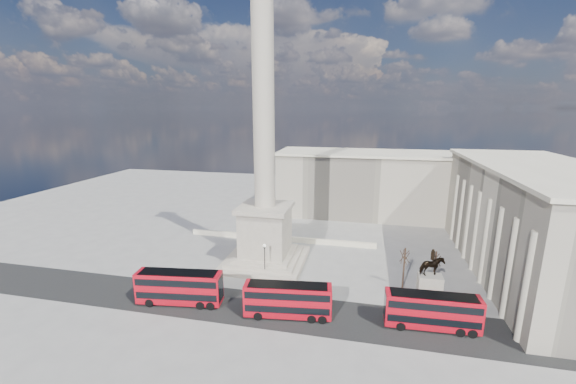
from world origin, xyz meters
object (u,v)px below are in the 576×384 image
at_px(equestrian_statue, 430,285).
at_px(pedestrian_standing, 406,297).
at_px(red_bus_c, 433,311).
at_px(red_bus_a, 180,287).
at_px(victorian_lamp, 265,258).
at_px(nelsons_column, 265,194).
at_px(pedestrian_walking, 398,299).
at_px(red_bus_b, 288,300).
at_px(pedestrian_crossing, 280,292).

distance_m(equestrian_statue, pedestrian_standing, 3.74).
xyz_separation_m(red_bus_c, pedestrian_standing, (-2.58, 5.70, -1.52)).
distance_m(red_bus_a, pedestrian_standing, 32.57).
xyz_separation_m(red_bus_a, victorian_lamp, (9.65, 10.29, 0.92)).
relative_size(nelsons_column, pedestrian_standing, 26.23).
height_order(red_bus_a, pedestrian_walking, red_bus_a).
xyz_separation_m(nelsons_column, victorian_lamp, (1.49, -5.83, -9.42)).
bearing_deg(equestrian_statue, pedestrian_walking, -164.17).
distance_m(nelsons_column, red_bus_a, 20.82).
bearing_deg(red_bus_a, victorian_lamp, 39.63).
height_order(victorian_lamp, pedestrian_standing, victorian_lamp).
height_order(red_bus_b, equestrian_statue, equestrian_statue).
height_order(nelsons_column, red_bus_c, nelsons_column).
bearing_deg(pedestrian_standing, red_bus_b, 16.00).
bearing_deg(red_bus_a, pedestrian_crossing, 11.62).
xyz_separation_m(pedestrian_standing, pedestrian_crossing, (-18.17, -2.56, -0.10)).
bearing_deg(red_bus_b, red_bus_c, -2.66).
distance_m(red_bus_c, pedestrian_crossing, 21.05).
height_order(nelsons_column, equestrian_statue, nelsons_column).
xyz_separation_m(red_bus_b, pedestrian_crossing, (-2.30, 4.51, -1.63)).
height_order(red_bus_c, equestrian_statue, equestrian_statue).
bearing_deg(victorian_lamp, red_bus_a, -133.17).
xyz_separation_m(pedestrian_walking, pedestrian_standing, (1.14, 0.96, 0.03)).
bearing_deg(pedestrian_crossing, equestrian_statue, -135.80).
height_order(red_bus_b, pedestrian_standing, red_bus_b).
distance_m(red_bus_a, red_bus_b, 15.86).
height_order(red_bus_b, red_bus_c, red_bus_b).
distance_m(victorian_lamp, pedestrian_crossing, 7.37).
xyz_separation_m(red_bus_b, pedestrian_walking, (14.74, 6.11, -1.56)).
bearing_deg(victorian_lamp, red_bus_c, -19.66).
bearing_deg(pedestrian_crossing, red_bus_a, 55.51).
bearing_deg(pedestrian_standing, pedestrian_crossing, -0.00).
bearing_deg(pedestrian_walking, pedestrian_standing, 7.84).
height_order(red_bus_a, red_bus_b, red_bus_a).
bearing_deg(pedestrian_crossing, red_bus_c, -151.92).
bearing_deg(red_bus_a, pedestrian_walking, 4.29).
height_order(nelsons_column, pedestrian_walking, nelsons_column).
relative_size(victorian_lamp, pedestrian_walking, 3.21).
height_order(nelsons_column, red_bus_b, nelsons_column).
bearing_deg(red_bus_a, pedestrian_standing, 5.55).
relative_size(victorian_lamp, equestrian_statue, 0.70).
bearing_deg(nelsons_column, red_bus_a, -116.86).
relative_size(nelsons_column, equestrian_statue, 5.88).
height_order(red_bus_b, pedestrian_crossing, red_bus_b).
bearing_deg(victorian_lamp, equestrian_statue, -6.47).
bearing_deg(equestrian_statue, red_bus_b, -158.94).
relative_size(red_bus_b, pedestrian_crossing, 6.97).
bearing_deg(pedestrian_standing, equestrian_statue, 176.54).
relative_size(red_bus_c, equestrian_statue, 1.38).
xyz_separation_m(red_bus_a, red_bus_b, (15.86, 0.11, -0.10)).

